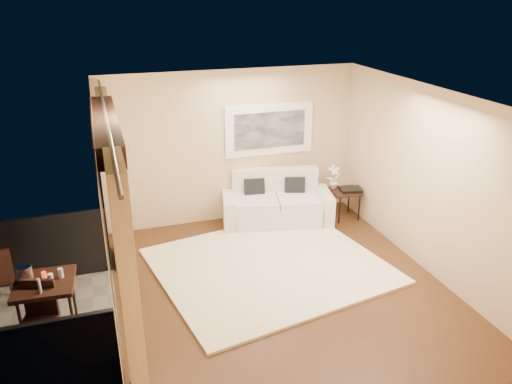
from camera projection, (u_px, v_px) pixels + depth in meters
floor at (281, 288)px, 7.07m from camera, size 5.00×5.00×0.00m
room_shell at (105, 127)px, 5.50m from camera, size 5.00×6.40×5.00m
balcony at (27, 322)px, 6.05m from camera, size 1.81×2.60×1.17m
curtains at (118, 223)px, 5.96m from camera, size 0.16×4.80×2.64m
artwork at (269, 130)px, 8.82m from camera, size 1.62×0.07×0.92m
rug at (269, 266)px, 7.59m from camera, size 3.69×3.35×0.04m
sofa at (276, 204)px, 8.98m from camera, size 2.06×1.21×0.93m
side_table at (345, 193)px, 9.06m from camera, size 0.54×0.54×0.54m
tray at (351, 189)px, 9.01m from camera, size 0.43×0.35×0.05m
orchid at (334, 177)px, 9.03m from camera, size 0.26×0.19×0.46m
bistro_table at (45, 288)px, 5.80m from camera, size 0.71×0.71×0.79m
balcony_chair_near at (39, 312)px, 5.70m from camera, size 0.48×0.48×0.89m
ice_bucket at (25, 274)px, 5.75m from camera, size 0.18×0.18×0.20m
candle at (44, 275)px, 5.85m from camera, size 0.06×0.06×0.07m
vase at (39, 286)px, 5.53m from camera, size 0.04×0.04×0.18m
glass_a at (51, 278)px, 5.73m from camera, size 0.06×0.06×0.12m
glass_b at (61, 273)px, 5.84m from camera, size 0.06×0.06×0.12m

